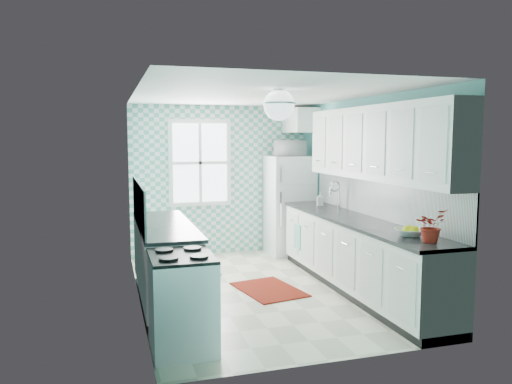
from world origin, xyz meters
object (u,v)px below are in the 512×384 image
object	(u,v)px
ceiling_light	(279,105)
fruit_bowl	(410,232)
microwave	(290,148)
potted_plant	(431,226)
fridge	(290,205)
sink	(328,210)
stove	(182,300)

from	to	relation	value
ceiling_light	fruit_bowl	bearing A→B (deg)	-32.14
microwave	potted_plant	bearing A→B (deg)	90.73
potted_plant	microwave	distance (m)	3.77
fridge	microwave	bearing A→B (deg)	52.41
ceiling_light	sink	distance (m)	2.25
sink	potted_plant	world-z (taller)	sink
ceiling_light	microwave	distance (m)	2.89
stove	sink	bearing A→B (deg)	42.86
microwave	stove	bearing A→B (deg)	54.65
sink	fruit_bowl	world-z (taller)	sink
fruit_bowl	sink	bearing A→B (deg)	89.89
fridge	sink	size ratio (longest dim) A/B	3.12
fruit_bowl	potted_plant	bearing A→B (deg)	-90.00
potted_plant	microwave	bearing A→B (deg)	91.39
fridge	fruit_bowl	size ratio (longest dim) A/B	5.38
fruit_bowl	fridge	bearing A→B (deg)	91.54
sink	microwave	distance (m)	1.58
ceiling_light	microwave	bearing A→B (deg)	66.98
fruit_bowl	microwave	distance (m)	3.46
fridge	potted_plant	xyz separation A→B (m)	(0.09, -3.71, 0.28)
fruit_bowl	microwave	world-z (taller)	microwave
ceiling_light	fridge	world-z (taller)	ceiling_light
fridge	fruit_bowl	xyz separation A→B (m)	(0.09, -3.37, 0.15)
potted_plant	ceiling_light	bearing A→B (deg)	137.56
stove	sink	world-z (taller)	sink
sink	potted_plant	xyz separation A→B (m)	(-0.00, -2.39, 0.18)
sink	potted_plant	distance (m)	2.40
fridge	sink	world-z (taller)	fridge
stove	fridge	bearing A→B (deg)	58.12
ceiling_light	fruit_bowl	size ratio (longest dim) A/B	1.13
fridge	ceiling_light	bearing A→B (deg)	-114.57
fruit_bowl	microwave	size ratio (longest dim) A/B	0.65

